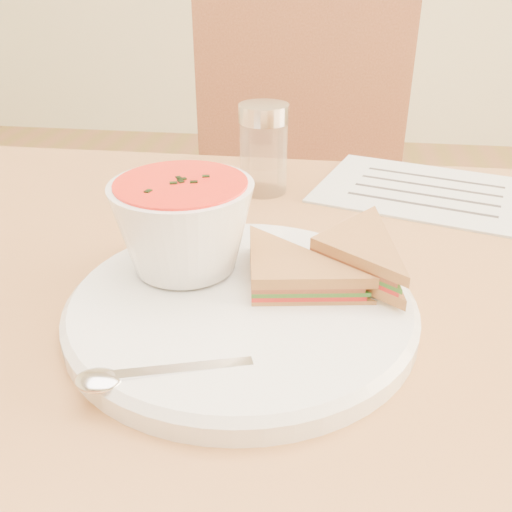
% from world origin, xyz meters
% --- Properties ---
extents(chair_far, '(0.46, 0.46, 0.97)m').
position_xyz_m(chair_far, '(0.01, 0.49, 0.48)').
color(chair_far, brown).
rests_on(chair_far, floor).
extents(plate, '(0.38, 0.38, 0.02)m').
position_xyz_m(plate, '(-0.00, -0.08, 0.76)').
color(plate, white).
rests_on(plate, dining_table).
extents(soup_bowl, '(0.13, 0.13, 0.09)m').
position_xyz_m(soup_bowl, '(-0.06, -0.04, 0.81)').
color(soup_bowl, white).
rests_on(soup_bowl, plate).
extents(sandwich_half_a, '(0.12, 0.12, 0.03)m').
position_xyz_m(sandwich_half_a, '(0.01, -0.10, 0.78)').
color(sandwich_half_a, '#B0743E').
rests_on(sandwich_half_a, plate).
extents(sandwich_half_b, '(0.14, 0.14, 0.03)m').
position_xyz_m(sandwich_half_b, '(0.05, -0.04, 0.79)').
color(sandwich_half_b, '#B0743E').
rests_on(sandwich_half_b, plate).
extents(spoon, '(0.17, 0.09, 0.01)m').
position_xyz_m(spoon, '(-0.04, -0.19, 0.77)').
color(spoon, silver).
rests_on(spoon, plate).
extents(paper_menu, '(0.32, 0.27, 0.00)m').
position_xyz_m(paper_menu, '(0.19, 0.24, 0.75)').
color(paper_menu, silver).
rests_on(paper_menu, dining_table).
extents(condiment_shaker, '(0.08, 0.08, 0.11)m').
position_xyz_m(condiment_shaker, '(-0.02, 0.21, 0.81)').
color(condiment_shaker, silver).
rests_on(condiment_shaker, dining_table).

